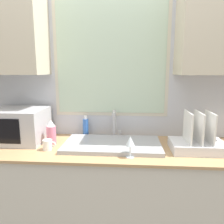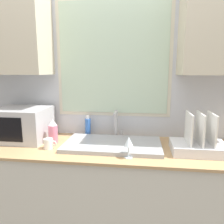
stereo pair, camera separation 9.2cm
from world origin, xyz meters
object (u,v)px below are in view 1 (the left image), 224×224
Objects in this scene: dish_rack at (198,143)px; soap_bottle at (86,127)px; microwave at (17,125)px; faucet at (115,122)px; wine_glass at (130,142)px; spray_bottle at (51,132)px; mug_near_sink at (48,145)px.

dish_rack reaches higher than soap_bottle.
microwave is at bearing 174.87° from dish_rack.
wine_glass is at bearing -73.06° from faucet.
spray_bottle is at bearing -158.95° from faucet.
mug_near_sink is 0.62m from wine_glass.
wine_glass is (0.93, -0.29, -0.03)m from microwave.
microwave is 0.98m from wine_glass.
dish_rack reaches higher than spray_bottle.
mug_near_sink is at bearing -176.85° from dish_rack.
wine_glass is (0.63, -0.24, 0.01)m from spray_bottle.
dish_rack is at bearing -18.89° from soap_bottle.
microwave is 2.35× the size of spray_bottle.
faucet is 0.27m from soap_bottle.
spray_bottle is 1.04× the size of soap_bottle.
microwave is at bearing 170.93° from spray_bottle.
dish_rack reaches higher than mug_near_sink.
faucet is 1.29× the size of soap_bottle.
spray_bottle is at bearing 175.94° from dish_rack.
microwave reaches higher than wine_glass.
microwave is 0.31m from spray_bottle.
faucet is 0.53× the size of microwave.
microwave is at bearing 162.90° from wine_glass.
faucet is at bearing 10.16° from microwave.
soap_bottle is at bearing 161.11° from dish_rack.
soap_bottle is (-0.89, 0.30, 0.02)m from dish_rack.
mug_near_sink is (-1.11, -0.06, -0.02)m from dish_rack.
mug_near_sink is at bearing -145.16° from faucet.
faucet is 0.54m from spray_bottle.
microwave is 4.60× the size of mug_near_sink.
dish_rack reaches higher than microwave.
microwave is 1.44m from dish_rack.
microwave is 0.57m from soap_bottle.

